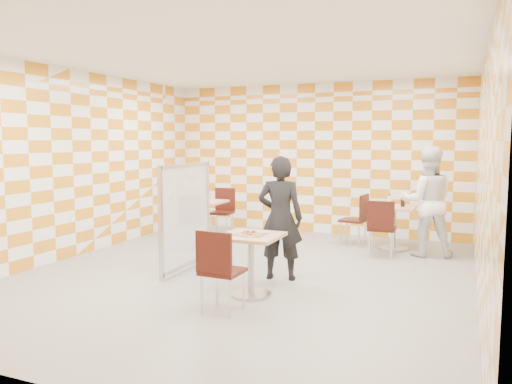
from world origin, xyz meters
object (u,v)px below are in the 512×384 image
sport_bottle (389,200)px  second_table (394,220)px  main_table (251,254)px  partition (186,216)px  chair_empty_near (192,217)px  chair_empty_far (223,207)px  man_dark (280,218)px  soda_bottle (403,201)px  chair_main_front (219,265)px  empty_table (205,214)px  chair_second_side (358,216)px  chair_second_front (381,224)px  man_white (427,202)px

sport_bottle → second_table: bearing=-55.3°
main_table → partition: size_ratio=0.48×
chair_empty_near → chair_empty_far: size_ratio=1.00×
man_dark → soda_bottle: size_ratio=7.28×
chair_main_front → sport_bottle: size_ratio=4.62×
empty_table → soda_bottle: bearing=9.8°
chair_main_front → chair_second_side: same height
man_dark → sport_bottle: (1.07, 2.62, 0.00)m
chair_second_side → chair_empty_far: bearing=179.4°
chair_second_side → man_dark: 2.61m
sport_bottle → chair_empty_far: bearing=-178.9°
empty_table → chair_empty_far: size_ratio=0.81×
chair_empty_far → partition: partition is taller
chair_second_front → chair_second_side: size_ratio=1.00×
main_table → chair_second_front: chair_second_front is taller
main_table → chair_second_side: bearing=79.3°
chair_second_front → chair_second_side: 0.91m
chair_second_front → soda_bottle: soda_bottle is taller
main_table → second_table: size_ratio=1.00×
second_table → soda_bottle: 0.37m
chair_main_front → main_table: bearing=85.5°
chair_empty_near → man_white: 3.94m
main_table → chair_empty_far: size_ratio=0.81×
empty_table → soda_bottle: soda_bottle is taller
man_white → sport_bottle: 0.77m
chair_main_front → chair_second_front: 3.55m
main_table → empty_table: (-2.10, 2.70, 0.00)m
empty_table → chair_empty_near: (0.11, -0.68, 0.04)m
man_dark → main_table: bearing=74.1°
second_table → chair_second_front: bearing=-98.6°
chair_main_front → chair_second_front: (1.21, 3.34, 0.00)m
chair_second_front → soda_bottle: (0.24, 0.71, 0.31)m
empty_table → man_dark: size_ratio=0.45×
man_dark → sport_bottle: size_ratio=8.37×
second_table → man_dark: bearing=-115.4°
partition → man_dark: 1.42m
main_table → second_table: 3.52m
sport_bottle → soda_bottle: soda_bottle is taller
chair_empty_near → partition: bearing=-63.0°
chair_main_front → chair_empty_near: (-1.93, 2.76, 0.00)m
chair_empty_near → chair_empty_far: bearing=92.6°
empty_table → chair_empty_near: size_ratio=0.81×
soda_bottle → partition: bearing=-136.8°
chair_main_front → soda_bottle: bearing=70.3°
sport_bottle → soda_bottle: 0.28m
empty_table → man_white: (3.90, 0.32, 0.38)m
second_table → chair_second_front: 0.70m
empty_table → man_dark: man_dark is taller
empty_table → chair_second_front: (3.25, -0.10, 0.04)m
partition → sport_bottle: (2.49, 2.70, 0.05)m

